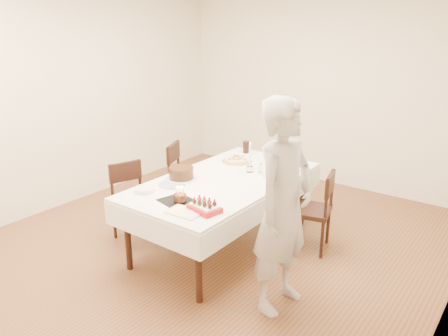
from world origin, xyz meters
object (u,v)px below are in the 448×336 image
Objects in this scene: chair_left_dessert at (134,204)px; pizza_white at (237,160)px; birthday_cake at (180,194)px; taper_candle at (250,157)px; chair_right_savory at (310,210)px; pizza_pepperoni at (287,161)px; pasta_bowl at (276,170)px; chair_left_savory at (188,179)px; dining_table at (224,212)px; strawberry_box at (205,207)px; layer_cake at (181,173)px; person at (284,208)px; cola_glass at (246,147)px.

pizza_white is at bearing -101.92° from chair_left_dessert.
taper_candle is at bearing 87.90° from birthday_cake.
chair_right_savory and chair_left_dessert have the same top height.
chair_left_dessert is 1.77m from pizza_pepperoni.
pasta_bowl is (0.59, -0.12, 0.03)m from pizza_white.
chair_left_savory reaches higher than chair_left_dessert.
birthday_cake reaches higher than dining_table.
pizza_white is 1.40m from strawberry_box.
strawberry_box reaches higher than pizza_white.
layer_cake is 1.16× the size of strawberry_box.
pizza_pepperoni is 1.27m from layer_cake.
person is at bearing -162.80° from chair_left_dessert.
chair_right_savory is 0.54m from pasta_bowl.
dining_table is at bearing -161.36° from chair_right_savory.
cola_glass reaches higher than chair_right_savory.
person is 5.86× the size of pasta_bowl.
dining_table is 14.70× the size of cola_glass.
person is 1.98m from cola_glass.
cola_glass reaches higher than pizza_white.
chair_right_savory is 1.00× the size of chair_left_dessert.
birthday_cake is (-0.32, -1.15, 0.02)m from pasta_bowl.
chair_left_savory is 1.71m from strawberry_box.
taper_candle is at bearing -52.86° from cola_glass.
cola_glass is (0.49, 1.41, 0.39)m from chair_left_dessert.
taper_candle is at bearing 54.52° from layer_cake.
taper_candle reaches higher than chair_right_savory.
birthday_cake is (0.27, -1.26, 0.05)m from pizza_white.
pizza_pepperoni is 0.61m from cola_glass.
dining_table is at bearing -69.27° from cola_glass.
chair_left_dessert is at bearing 68.41° from chair_left_savory.
layer_cake is (-0.00, -1.18, -0.01)m from cola_glass.
layer_cake is at bearing 82.36° from person.
taper_candle is 0.72m from cola_glass.
chair_right_savory is 0.84m from taper_candle.
pizza_pepperoni is at bearing 72.96° from dining_table.
birthday_cake is (0.05, -0.72, 0.45)m from dining_table.
cola_glass is (-1.34, 1.45, -0.06)m from person.
person is 1.37m from layer_cake.
layer_cake is (-0.12, -0.81, 0.04)m from pizza_white.
birthday_cake is at bearing -86.24° from dining_table.
strawberry_box is at bearing -76.68° from taper_candle.
dining_table is at bearing -130.26° from pasta_bowl.
chair_left_savory is at bearing 127.02° from layer_cake.
taper_candle reaches higher than layer_cake.
taper_candle reaches higher than pizza_pepperoni.
strawberry_box is at bearing 110.54° from person.
pizza_white is 0.60m from pasta_bowl.
chair_left_dessert is 2.86× the size of pizza_pepperoni.
person is 1.16m from pasta_bowl.
pasta_bowl is 0.86m from cola_glass.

